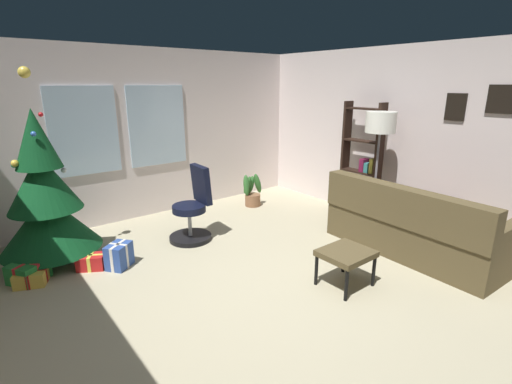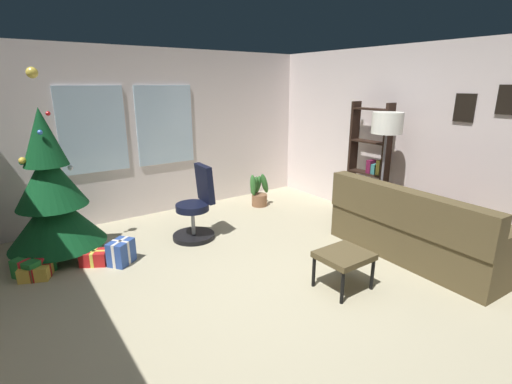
% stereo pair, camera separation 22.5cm
% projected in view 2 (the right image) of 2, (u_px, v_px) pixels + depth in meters
% --- Properties ---
extents(ground_plane, '(5.32, 6.09, 0.10)m').
position_uv_depth(ground_plane, '(279.00, 297.00, 3.75)').
color(ground_plane, tan).
extents(wall_back_with_windows, '(5.32, 0.12, 2.54)m').
position_uv_depth(wall_back_with_windows, '(155.00, 133.00, 5.79)').
color(wall_back_with_windows, silver).
rests_on(wall_back_with_windows, ground_plane).
extents(wall_right_with_frames, '(0.12, 6.09, 2.54)m').
position_uv_depth(wall_right_with_frames, '(442.00, 143.00, 4.88)').
color(wall_right_with_frames, silver).
rests_on(wall_right_with_frames, ground_plane).
extents(couch, '(1.63, 2.16, 0.89)m').
position_uv_depth(couch, '(433.00, 233.00, 4.42)').
color(couch, brown).
rests_on(couch, ground_plane).
extents(footstool, '(0.50, 0.45, 0.39)m').
position_uv_depth(footstool, '(344.00, 258.00, 3.75)').
color(footstool, brown).
rests_on(footstool, ground_plane).
extents(holiday_tree, '(1.09, 1.09, 2.19)m').
position_uv_depth(holiday_tree, '(52.00, 198.00, 4.34)').
color(holiday_tree, '#4C331E').
rests_on(holiday_tree, ground_plane).
extents(gift_box_red, '(0.35, 0.32, 0.17)m').
position_uv_depth(gift_box_red, '(94.00, 258.00, 4.32)').
color(gift_box_red, red).
rests_on(gift_box_red, ground_plane).
extents(gift_box_green, '(0.44, 0.43, 0.22)m').
position_uv_depth(gift_box_green, '(34.00, 266.00, 4.08)').
color(gift_box_green, '#1E722D').
rests_on(gift_box_green, ground_plane).
extents(gift_box_gold, '(0.37, 0.35, 0.16)m').
position_uv_depth(gift_box_gold, '(36.00, 271.00, 4.02)').
color(gift_box_gold, gold).
rests_on(gift_box_gold, ground_plane).
extents(gift_box_blue, '(0.35, 0.34, 0.29)m').
position_uv_depth(gift_box_blue, '(121.00, 252.00, 4.32)').
color(gift_box_blue, '#2D4C99').
rests_on(gift_box_blue, ground_plane).
extents(office_chair, '(0.56, 0.56, 1.00)m').
position_uv_depth(office_chair, '(197.00, 211.00, 4.98)').
color(office_chair, black).
rests_on(office_chair, ground_plane).
extents(bookshelf, '(0.18, 0.64, 1.77)m').
position_uv_depth(bookshelf, '(368.00, 170.00, 5.60)').
color(bookshelf, black).
rests_on(bookshelf, ground_plane).
extents(floor_lamp, '(0.40, 0.40, 1.66)m').
position_uv_depth(floor_lamp, '(387.00, 130.00, 4.94)').
color(floor_lamp, slate).
rests_on(floor_lamp, ground_plane).
extents(potted_plant, '(0.38, 0.30, 0.58)m').
position_uv_depth(potted_plant, '(259.00, 192.00, 6.35)').
color(potted_plant, brown).
rests_on(potted_plant, ground_plane).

